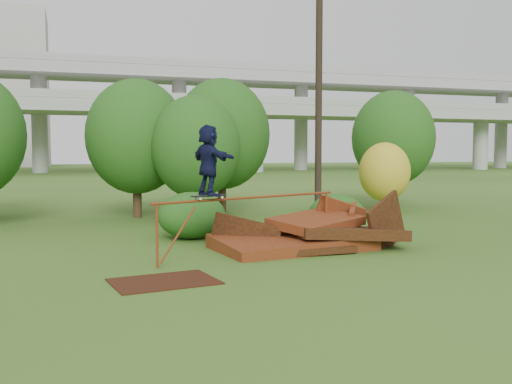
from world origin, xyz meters
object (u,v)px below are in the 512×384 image
object	(u,v)px
scrap_pile	(310,236)
utility_pole	(319,87)
flat_plate	(164,281)
skater	(209,160)

from	to	relation	value
scrap_pile	utility_pole	distance (m)	9.45
scrap_pile	flat_plate	xyz separation A→B (m)	(-4.46, -2.87, -0.32)
flat_plate	utility_pole	bearing A→B (deg)	51.83
scrap_pile	utility_pole	bearing A→B (deg)	64.31
skater	flat_plate	distance (m)	3.43
skater	utility_pole	size ratio (longest dim) A/B	0.16
flat_plate	utility_pole	xyz separation A→B (m)	(7.95, 10.11, 5.28)
scrap_pile	flat_plate	world-z (taller)	scrap_pile
flat_plate	utility_pole	size ratio (longest dim) A/B	0.20
utility_pole	scrap_pile	bearing A→B (deg)	-115.69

